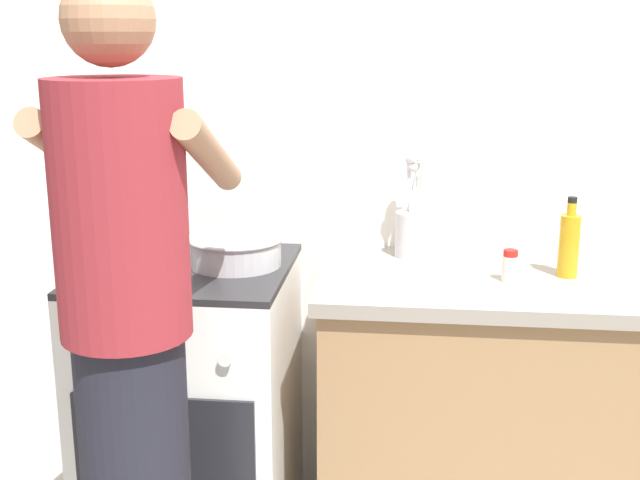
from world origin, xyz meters
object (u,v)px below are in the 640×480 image
object	(u,v)px
mixing_bowl	(236,249)
stove_range	(193,405)
pot	(140,249)
spice_bottle	(510,266)
person	(130,349)
oil_bottle	(569,244)
utensil_crock	(412,226)

from	to	relation	value
mixing_bowl	stove_range	bearing A→B (deg)	-167.37
stove_range	mixing_bowl	world-z (taller)	mixing_bowl
pot	spice_bottle	world-z (taller)	pot
person	oil_bottle	bearing A→B (deg)	27.84
stove_range	utensil_crock	world-z (taller)	utensil_crock
stove_range	spice_bottle	xyz separation A→B (m)	(0.93, -0.04, 0.49)
spice_bottle	oil_bottle	size ratio (longest dim) A/B	0.39
stove_range	oil_bottle	distance (m)	1.23
oil_bottle	person	distance (m)	1.24
stove_range	mixing_bowl	xyz separation A→B (m)	(0.14, 0.03, 0.50)
spice_bottle	oil_bottle	distance (m)	0.19
stove_range	person	distance (m)	0.69
oil_bottle	stove_range	bearing A→B (deg)	-178.70
mixing_bowl	person	bearing A→B (deg)	-102.25
spice_bottle	oil_bottle	bearing A→B (deg)	21.54
spice_bottle	oil_bottle	world-z (taller)	oil_bottle
pot	person	size ratio (longest dim) A/B	0.17
mixing_bowl	oil_bottle	xyz separation A→B (m)	(0.96, -0.01, 0.05)
person	pot	bearing A→B (deg)	106.00
stove_range	spice_bottle	distance (m)	1.06
oil_bottle	person	size ratio (longest dim) A/B	0.14
person	utensil_crock	bearing A→B (deg)	48.92
person	spice_bottle	bearing A→B (deg)	28.92
spice_bottle	utensil_crock	bearing A→B (deg)	139.71
utensil_crock	oil_bottle	bearing A→B (deg)	-20.57
utensil_crock	pot	bearing A→B (deg)	-165.65
stove_range	person	xyz separation A→B (m)	(0.01, -0.55, 0.41)
mixing_bowl	pot	bearing A→B (deg)	-170.89
utensil_crock	oil_bottle	xyz separation A→B (m)	(0.44, -0.17, 0.00)
oil_bottle	utensil_crock	bearing A→B (deg)	159.43
mixing_bowl	person	world-z (taller)	person
pot	mixing_bowl	distance (m)	0.28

